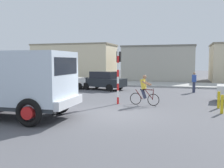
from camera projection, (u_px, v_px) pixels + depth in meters
ground_plane at (114, 115)px, 11.84m from camera, size 120.00×120.00×0.00m
sidewalk_far at (156, 84)px, 26.56m from camera, size 80.00×5.00×0.16m
truck_foreground at (13, 80)px, 11.07m from camera, size 5.51×3.01×2.90m
cyclist at (144, 90)px, 14.29m from camera, size 1.72×0.53×1.72m
traffic_light_pole at (118, 69)px, 14.64m from camera, size 0.24×0.43×3.20m
car_white_mid at (66, 80)px, 23.04m from camera, size 4.32×2.76×1.60m
car_far_side at (103, 80)px, 22.19m from camera, size 4.31×2.71×1.60m
pedestrian_near_kerb at (194, 82)px, 20.07m from camera, size 0.34×0.22×1.62m
bollard_near at (222, 104)px, 12.02m from camera, size 0.14×0.14×0.90m
bollard_far at (219, 100)px, 13.36m from camera, size 0.14×0.14×0.90m
building_corner_left at (75, 62)px, 35.92m from camera, size 11.27×5.58×4.86m
building_mid_block at (159, 64)px, 31.86m from camera, size 8.64×6.26×4.36m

